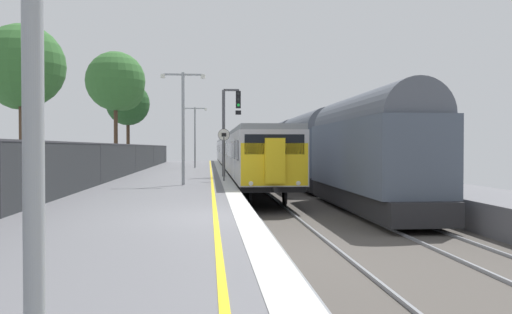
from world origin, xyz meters
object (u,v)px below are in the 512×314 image
at_px(background_tree_centre, 22,70).
at_px(background_tree_left, 118,84).
at_px(background_tree_right, 128,105).
at_px(freight_train_adjacent_track, 294,148).
at_px(speed_limit_sign, 224,148).
at_px(platform_lamp_far, 195,132).
at_px(platform_lamp_mid, 183,118).
at_px(signal_gantry, 228,122).
at_px(commuter_train_at_platform, 236,152).

bearing_deg(background_tree_centre, background_tree_left, 87.40).
height_order(background_tree_left, background_tree_centre, background_tree_left).
bearing_deg(background_tree_right, background_tree_left, -87.43).
bearing_deg(freight_train_adjacent_track, speed_limit_sign, -112.75).
bearing_deg(background_tree_centre, platform_lamp_far, 73.60).
relative_size(freight_train_adjacent_track, speed_limit_sign, 19.16).
bearing_deg(platform_lamp_mid, signal_gantry, 71.07).
bearing_deg(speed_limit_sign, background_tree_right, 110.56).
relative_size(signal_gantry, background_tree_centre, 0.76).
bearing_deg(background_tree_left, background_tree_centre, -92.60).
distance_m(signal_gantry, background_tree_centre, 12.10).
height_order(speed_limit_sign, background_tree_centre, background_tree_centre).
height_order(background_tree_centre, background_tree_right, background_tree_right).
bearing_deg(commuter_train_at_platform, background_tree_right, -164.35).
relative_size(platform_lamp_mid, background_tree_right, 0.68).
relative_size(platform_lamp_mid, background_tree_centre, 0.76).
xyz_separation_m(freight_train_adjacent_track, background_tree_centre, (-14.24, -18.12, 3.19)).
xyz_separation_m(platform_lamp_mid, background_tree_left, (-5.66, 16.49, 3.44)).
bearing_deg(signal_gantry, background_tree_centre, -136.97).
height_order(freight_train_adjacent_track, background_tree_left, background_tree_left).
bearing_deg(background_tree_centre, freight_train_adjacent_track, 51.84).
height_order(signal_gantry, platform_lamp_far, signal_gantry).
xyz_separation_m(background_tree_left, background_tree_centre, (-0.82, -18.02, -1.61)).
height_order(signal_gantry, platform_lamp_mid, signal_gantry).
relative_size(commuter_train_at_platform, platform_lamp_mid, 11.76).
distance_m(signal_gantry, background_tree_left, 13.07).
bearing_deg(background_tree_left, speed_limit_sign, -61.36).
xyz_separation_m(platform_lamp_far, background_tree_right, (-5.98, 3.20, 2.45)).
xyz_separation_m(platform_lamp_mid, background_tree_right, (-5.98, 23.67, 2.44)).
xyz_separation_m(speed_limit_sign, background_tree_left, (-7.57, 13.85, 4.80)).
bearing_deg(signal_gantry, background_tree_right, 115.87).
xyz_separation_m(commuter_train_at_platform, background_tree_right, (-9.74, -2.73, 4.21)).
relative_size(commuter_train_at_platform, background_tree_right, 7.97).
height_order(commuter_train_at_platform, background_tree_centre, background_tree_centre).
height_order(speed_limit_sign, background_tree_left, background_tree_left).
xyz_separation_m(signal_gantry, platform_lamp_mid, (-2.28, -6.64, -0.14)).
bearing_deg(freight_train_adjacent_track, platform_lamp_mid, -115.07).
bearing_deg(speed_limit_sign, background_tree_centre, -153.58).
distance_m(platform_lamp_mid, background_tree_right, 24.54).
xyz_separation_m(commuter_train_at_platform, platform_lamp_far, (-3.75, -5.92, 1.76)).
bearing_deg(signal_gantry, platform_lamp_mid, -108.93).
distance_m(speed_limit_sign, platform_lamp_far, 17.99).
distance_m(background_tree_left, background_tree_right, 7.26).
bearing_deg(platform_lamp_mid, background_tree_right, 104.18).
xyz_separation_m(freight_train_adjacent_track, background_tree_left, (-13.42, -0.10, 4.81)).
height_order(platform_lamp_far, background_tree_right, background_tree_right).
height_order(freight_train_adjacent_track, speed_limit_sign, freight_train_adjacent_track).
xyz_separation_m(signal_gantry, platform_lamp_far, (-2.28, 13.83, -0.14)).
distance_m(speed_limit_sign, background_tree_centre, 9.89).
bearing_deg(platform_lamp_far, freight_train_adjacent_track, -26.63).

